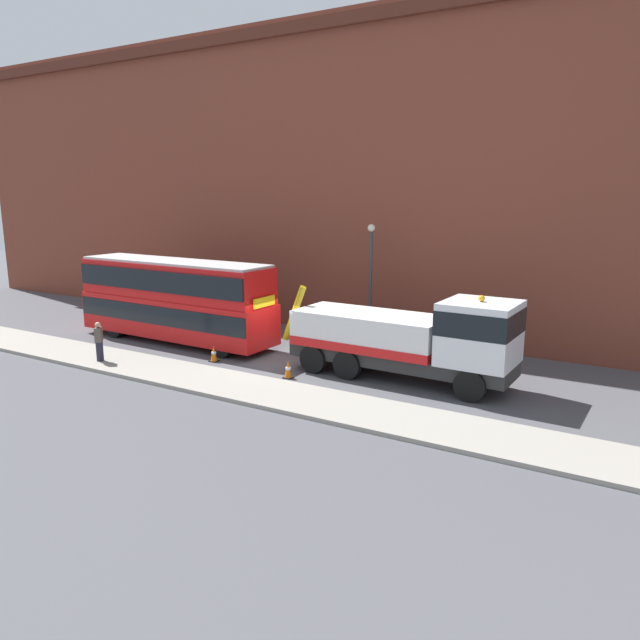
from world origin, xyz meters
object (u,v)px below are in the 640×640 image
(street_lamp, at_px, (371,274))
(pedestrian_onlooker, at_px, (99,342))
(traffic_cone_near_bus, at_px, (214,354))
(double_decker_bus, at_px, (175,297))
(traffic_cone_midway, at_px, (288,370))
(recovery_tow_truck, at_px, (410,337))

(street_lamp, bearing_deg, pedestrian_onlooker, -132.91)
(pedestrian_onlooker, distance_m, traffic_cone_near_bus, 4.91)
(double_decker_bus, distance_m, traffic_cone_near_bus, 4.79)
(double_decker_bus, relative_size, pedestrian_onlooker, 6.49)
(pedestrian_onlooker, xyz_separation_m, traffic_cone_midway, (8.10, 2.51, -0.64))
(pedestrian_onlooker, bearing_deg, traffic_cone_midway, -18.94)
(street_lamp, bearing_deg, recovery_tow_truck, -48.37)
(recovery_tow_truck, xyz_separation_m, street_lamp, (-3.92, 4.42, 1.71))
(pedestrian_onlooker, relative_size, traffic_cone_near_bus, 2.38)
(pedestrian_onlooker, relative_size, traffic_cone_midway, 2.38)
(traffic_cone_midway, xyz_separation_m, street_lamp, (0.36, 6.59, 3.13))
(recovery_tow_truck, relative_size, traffic_cone_midway, 14.12)
(pedestrian_onlooker, height_order, street_lamp, street_lamp)
(traffic_cone_midway, bearing_deg, pedestrian_onlooker, -162.78)
(recovery_tow_truck, distance_m, pedestrian_onlooker, 13.27)
(recovery_tow_truck, height_order, pedestrian_onlooker, recovery_tow_truck)
(recovery_tow_truck, height_order, traffic_cone_midway, recovery_tow_truck)
(recovery_tow_truck, height_order, street_lamp, street_lamp)
(recovery_tow_truck, bearing_deg, pedestrian_onlooker, -157.98)
(traffic_cone_near_bus, relative_size, traffic_cone_midway, 1.00)
(traffic_cone_midway, bearing_deg, double_decker_bus, 164.95)
(recovery_tow_truck, xyz_separation_m, pedestrian_onlooker, (-12.39, -4.69, -0.77))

